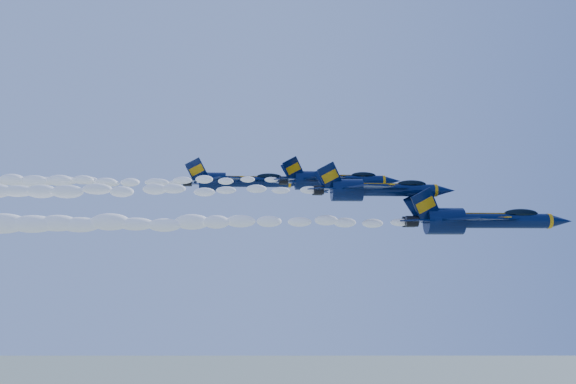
{
  "coord_description": "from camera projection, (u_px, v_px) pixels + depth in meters",
  "views": [
    {
      "loc": [
        -12.34,
        -88.93,
        145.45
      ],
      "look_at": [
        -4.37,
        -1.43,
        152.59
      ],
      "focal_mm": 45.0,
      "sensor_mm": 36.0,
      "label": 1
    }
  ],
  "objects": [
    {
      "name": "jet_lead",
      "position": [
        478.0,
        220.0,
        82.83
      ],
      "size": [
        19.92,
        16.34,
        7.4
      ],
      "color": "#071337"
    },
    {
      "name": "smoke_trail_jet_fourth",
      "position": [
        6.0,
        182.0,
        95.16
      ],
      "size": [
        46.58,
        1.88,
        1.69
      ],
      "primitive_type": "ellipsoid",
      "color": "white"
    },
    {
      "name": "smoke_trail_jet_third",
      "position": [
        92.0,
        181.0,
        88.76
      ],
      "size": [
        46.58,
        1.74,
        1.56
      ],
      "primitive_type": "ellipsoid",
      "color": "white"
    },
    {
      "name": "jet_second",
      "position": [
        375.0,
        189.0,
        83.11
      ],
      "size": [
        16.68,
        13.68,
        6.2
      ],
      "color": "#071337"
    },
    {
      "name": "jet_fourth",
      "position": [
        237.0,
        181.0,
        97.95
      ],
      "size": [
        16.84,
        13.81,
        6.26
      ],
      "color": "#071337"
    },
    {
      "name": "smoke_trail_jet_lead",
      "position": [
        199.0,
        223.0,
        79.92
      ],
      "size": [
        46.58,
        2.22,
        2.0
      ],
      "primitive_type": "ellipsoid",
      "color": "white"
    },
    {
      "name": "jet_third",
      "position": [
        332.0,
        180.0,
        91.51
      ],
      "size": [
        15.59,
        12.79,
        5.8
      ],
      "color": "#071337"
    },
    {
      "name": "smoke_trail_jet_second",
      "position": [
        107.0,
        191.0,
        80.32
      ],
      "size": [
        46.58,
        1.86,
        1.67
      ],
      "primitive_type": "ellipsoid",
      "color": "white"
    }
  ]
}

